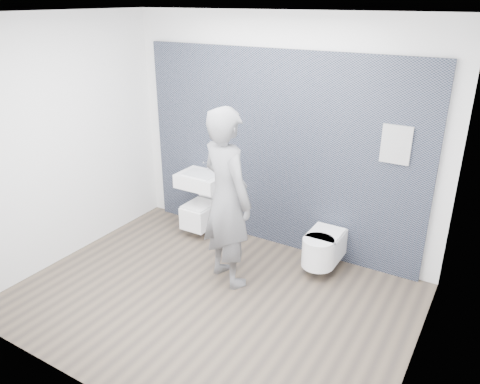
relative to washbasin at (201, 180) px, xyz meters
The scene contains 8 objects.
ground 1.72m from the washbasin, 51.92° to the right, with size 4.00×4.00×0.00m, color brown.
room_shell 1.84m from the washbasin, 51.92° to the right, with size 4.00×4.00×4.00m.
tile_wall 1.23m from the washbasin, 14.63° to the left, with size 3.60×0.06×2.40m, color black.
washbasin is the anchor object (origin of this frame).
toilet_square 0.46m from the washbasin, 90.00° to the right, with size 0.35×0.50×0.66m.
toilet_rounded 1.79m from the washbasin, ahead, with size 0.37×0.63×0.34m.
info_placard 2.45m from the washbasin, ahead, with size 0.30×0.03×0.40m, color white.
visitor 1.22m from the washbasin, 41.41° to the right, with size 0.71×0.47×1.95m, color slate.
Camera 1 is at (2.37, -3.35, 2.93)m, focal length 35.00 mm.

